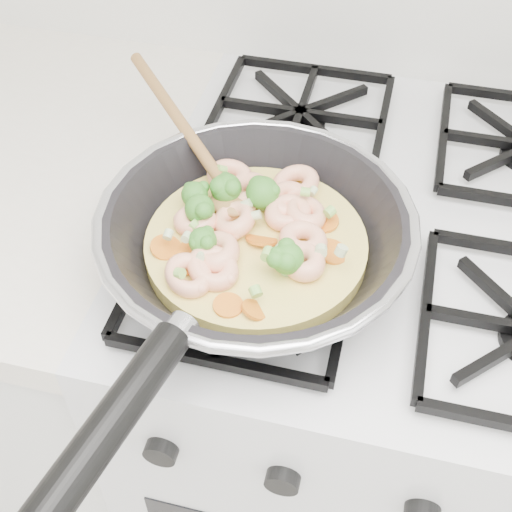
# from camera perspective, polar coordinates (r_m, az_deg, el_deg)

# --- Properties ---
(stove) EXTENTS (0.60, 0.60, 0.92)m
(stove) POSITION_cam_1_polar(r_m,az_deg,el_deg) (1.17, 8.50, -12.44)
(stove) COLOR silver
(stove) RESTS_ON ground
(skillet) EXTENTS (0.38, 0.57, 0.09)m
(skillet) POSITION_cam_1_polar(r_m,az_deg,el_deg) (0.70, -0.30, 1.56)
(skillet) COLOR black
(skillet) RESTS_ON stove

